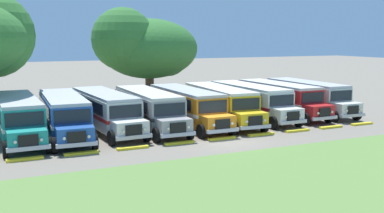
% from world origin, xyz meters
% --- Properties ---
extents(ground_plane, '(220.00, 220.00, 0.00)m').
position_xyz_m(ground_plane, '(0.00, 0.00, 0.00)').
color(ground_plane, slate).
extents(foreground_grass_strip, '(80.00, 10.95, 0.01)m').
position_xyz_m(foreground_grass_strip, '(0.00, -8.59, 0.00)').
color(foreground_grass_strip, olive).
rests_on(foreground_grass_strip, ground_plane).
extents(parked_bus_slot_0, '(2.83, 10.86, 2.82)m').
position_xyz_m(parked_bus_slot_0, '(-12.37, 6.23, 1.58)').
color(parked_bus_slot_0, teal).
rests_on(parked_bus_slot_0, ground_plane).
extents(parked_bus_slot_1, '(3.07, 10.89, 2.82)m').
position_xyz_m(parked_bus_slot_1, '(-9.39, 5.99, 1.58)').
color(parked_bus_slot_1, '#23519E').
rests_on(parked_bus_slot_1, ground_plane).
extents(parked_bus_slot_2, '(3.21, 10.92, 2.82)m').
position_xyz_m(parked_bus_slot_2, '(-6.32, 6.55, 1.58)').
color(parked_bus_slot_2, silver).
rests_on(parked_bus_slot_2, ground_plane).
extents(parked_bus_slot_3, '(2.76, 10.85, 2.82)m').
position_xyz_m(parked_bus_slot_3, '(-3.13, 6.06, 1.58)').
color(parked_bus_slot_3, '#9E9993').
rests_on(parked_bus_slot_3, ground_plane).
extents(parked_bus_slot_4, '(2.77, 10.85, 2.82)m').
position_xyz_m(parked_bus_slot_4, '(-0.01, 5.98, 1.58)').
color(parked_bus_slot_4, orange).
rests_on(parked_bus_slot_4, ground_plane).
extents(parked_bus_slot_5, '(3.19, 10.91, 2.82)m').
position_xyz_m(parked_bus_slot_5, '(3.03, 6.10, 1.58)').
color(parked_bus_slot_5, yellow).
rests_on(parked_bus_slot_5, ground_plane).
extents(parked_bus_slot_6, '(2.81, 10.86, 2.82)m').
position_xyz_m(parked_bus_slot_6, '(6.20, 6.55, 1.58)').
color(parked_bus_slot_6, silver).
rests_on(parked_bus_slot_6, ground_plane).
extents(parked_bus_slot_7, '(2.89, 10.87, 2.82)m').
position_xyz_m(parked_bus_slot_7, '(9.42, 6.90, 1.58)').
color(parked_bus_slot_7, red).
rests_on(parked_bus_slot_7, ground_plane).
extents(parked_bus_slot_8, '(2.82, 10.86, 2.82)m').
position_xyz_m(parked_bus_slot_8, '(12.54, 6.91, 1.58)').
color(parked_bus_slot_8, silver).
rests_on(parked_bus_slot_8, ground_plane).
extents(curb_wheelstop_0, '(2.00, 0.36, 0.15)m').
position_xyz_m(curb_wheelstop_0, '(-12.53, 0.26, 0.07)').
color(curb_wheelstop_0, yellow).
rests_on(curb_wheelstop_0, ground_plane).
extents(curb_wheelstop_1, '(2.00, 0.36, 0.15)m').
position_xyz_m(curb_wheelstop_1, '(-9.40, 0.26, 0.07)').
color(curb_wheelstop_1, yellow).
rests_on(curb_wheelstop_1, ground_plane).
extents(curb_wheelstop_2, '(2.00, 0.36, 0.15)m').
position_xyz_m(curb_wheelstop_2, '(-6.26, 0.26, 0.07)').
color(curb_wheelstop_2, yellow).
rests_on(curb_wheelstop_2, ground_plane).
extents(curb_wheelstop_3, '(2.00, 0.36, 0.15)m').
position_xyz_m(curb_wheelstop_3, '(-3.13, 0.26, 0.07)').
color(curb_wheelstop_3, yellow).
rests_on(curb_wheelstop_3, ground_plane).
extents(curb_wheelstop_4, '(2.00, 0.36, 0.15)m').
position_xyz_m(curb_wheelstop_4, '(0.00, 0.26, 0.07)').
color(curb_wheelstop_4, yellow).
rests_on(curb_wheelstop_4, ground_plane).
extents(curb_wheelstop_5, '(2.00, 0.36, 0.15)m').
position_xyz_m(curb_wheelstop_5, '(3.13, 0.26, 0.07)').
color(curb_wheelstop_5, yellow).
rests_on(curb_wheelstop_5, ground_plane).
extents(curb_wheelstop_6, '(2.00, 0.36, 0.15)m').
position_xyz_m(curb_wheelstop_6, '(6.26, 0.26, 0.07)').
color(curb_wheelstop_6, yellow).
rests_on(curb_wheelstop_6, ground_plane).
extents(curb_wheelstop_7, '(2.00, 0.36, 0.15)m').
position_xyz_m(curb_wheelstop_7, '(9.40, 0.26, 0.07)').
color(curb_wheelstop_7, yellow).
rests_on(curb_wheelstop_7, ground_plane).
extents(curb_wheelstop_8, '(2.00, 0.36, 0.15)m').
position_xyz_m(curb_wheelstop_8, '(12.53, 0.26, 0.07)').
color(curb_wheelstop_8, yellow).
rests_on(curb_wheelstop_8, ground_plane).
extents(broad_shade_tree, '(11.43, 10.55, 9.83)m').
position_xyz_m(broad_shade_tree, '(1.30, 19.91, 5.84)').
color(broad_shade_tree, brown).
rests_on(broad_shade_tree, ground_plane).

